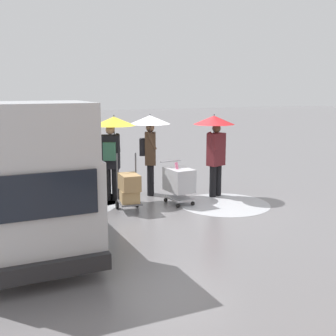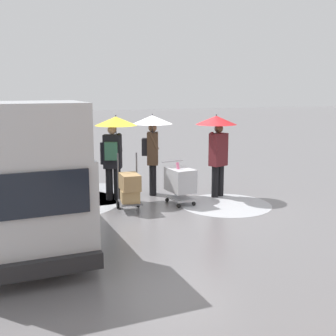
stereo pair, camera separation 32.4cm
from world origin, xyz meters
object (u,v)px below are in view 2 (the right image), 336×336
at_px(hand_dolly_boxes, 130,188).
at_px(pedestrian_white_side, 114,138).
at_px(shopping_cart_vendor, 180,181).
at_px(cargo_van_parked_right, 16,177).
at_px(pedestrian_black_side, 217,136).
at_px(pedestrian_pink_side, 152,136).

relative_size(hand_dolly_boxes, pedestrian_white_side, 0.61).
bearing_deg(shopping_cart_vendor, hand_dolly_boxes, 7.61).
height_order(cargo_van_parked_right, pedestrian_black_side, cargo_van_parked_right).
bearing_deg(pedestrian_black_side, hand_dolly_boxes, 11.22).
bearing_deg(pedestrian_white_side, shopping_cart_vendor, 146.41).
distance_m(hand_dolly_boxes, pedestrian_white_side, 1.51).
height_order(pedestrian_pink_side, pedestrian_white_side, same).
bearing_deg(cargo_van_parked_right, shopping_cart_vendor, -162.33).
bearing_deg(shopping_cart_vendor, pedestrian_black_side, -164.71).
distance_m(cargo_van_parked_right, pedestrian_black_side, 5.15).
height_order(shopping_cart_vendor, pedestrian_black_side, pedestrian_black_side).
bearing_deg(cargo_van_parked_right, hand_dolly_boxes, -157.31).
height_order(cargo_van_parked_right, pedestrian_white_side, cargo_van_parked_right).
height_order(cargo_van_parked_right, pedestrian_pink_side, cargo_van_parked_right).
height_order(shopping_cart_vendor, hand_dolly_boxes, hand_dolly_boxes).
distance_m(hand_dolly_boxes, pedestrian_pink_side, 1.91).
bearing_deg(pedestrian_pink_side, pedestrian_black_side, 152.04).
xyz_separation_m(cargo_van_parked_right, pedestrian_white_side, (-2.38, -2.13, 0.39)).
bearing_deg(pedestrian_black_side, cargo_van_parked_right, 17.12).
distance_m(cargo_van_parked_right, hand_dolly_boxes, 2.73).
bearing_deg(shopping_cart_vendor, pedestrian_pink_side, -72.56).
bearing_deg(pedestrian_white_side, pedestrian_black_side, 166.37).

